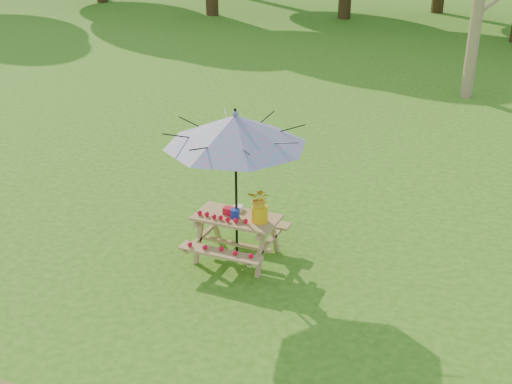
% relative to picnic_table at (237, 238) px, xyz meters
% --- Properties ---
extents(ground, '(120.00, 120.00, 0.00)m').
position_rel_picnic_table_xyz_m(ground, '(-0.92, -1.19, -0.33)').
color(ground, '#316713').
rests_on(ground, ground).
extents(picnic_table, '(1.20, 1.32, 0.67)m').
position_rel_picnic_table_xyz_m(picnic_table, '(0.00, 0.00, 0.00)').
color(picnic_table, '#A9794C').
rests_on(picnic_table, ground).
extents(patio_umbrella, '(2.29, 2.29, 2.25)m').
position_rel_picnic_table_xyz_m(patio_umbrella, '(0.00, 0.00, 1.62)').
color(patio_umbrella, black).
rests_on(patio_umbrella, ground).
extents(produce_bins, '(0.27, 0.37, 0.13)m').
position_rel_picnic_table_xyz_m(produce_bins, '(-0.06, 0.03, 0.40)').
color(produce_bins, red).
rests_on(produce_bins, picnic_table).
extents(tomatoes_row, '(0.77, 0.13, 0.07)m').
position_rel_picnic_table_xyz_m(tomatoes_row, '(-0.15, -0.18, 0.38)').
color(tomatoes_row, red).
rests_on(tomatoes_row, picnic_table).
extents(flower_bucket, '(0.32, 0.28, 0.51)m').
position_rel_picnic_table_xyz_m(flower_bucket, '(0.36, -0.02, 0.62)').
color(flower_bucket, yellow).
rests_on(flower_bucket, picnic_table).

